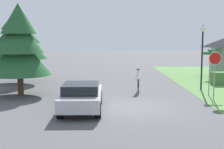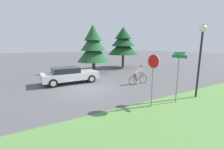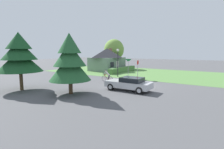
{
  "view_description": "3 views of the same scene",
  "coord_description": "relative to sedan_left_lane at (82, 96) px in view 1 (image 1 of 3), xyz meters",
  "views": [
    {
      "loc": [
        -1.1,
        -15.57,
        3.54
      ],
      "look_at": [
        -0.93,
        2.62,
        1.36
      ],
      "focal_mm": 50.0,
      "sensor_mm": 36.0,
      "label": 1
    },
    {
      "loc": [
        10.18,
        -3.79,
        3.12
      ],
      "look_at": [
        0.47,
        1.81,
        0.98
      ],
      "focal_mm": 24.0,
      "sensor_mm": 36.0,
      "label": 2
    },
    {
      "loc": [
        -17.8,
        -8.53,
        3.91
      ],
      "look_at": [
        -1.02,
        2.27,
        1.26
      ],
      "focal_mm": 28.0,
      "sensor_mm": 36.0,
      "label": 3
    }
  ],
  "objects": [
    {
      "name": "conifer_tall_far",
      "position": [
        -5.68,
        9.31,
        2.86
      ],
      "size": [
        4.34,
        4.34,
        5.8
      ],
      "color": "#4C3823",
      "rests_on": "ground"
    },
    {
      "name": "street_name_sign",
      "position": [
        7.48,
        4.01,
        1.23
      ],
      "size": [
        0.9,
        0.9,
        2.81
      ],
      "color": "gray",
      "rests_on": "ground"
    },
    {
      "name": "ground_plane",
      "position": [
        2.44,
        0.69,
        -0.7
      ],
      "size": [
        140.0,
        140.0,
        0.0
      ],
      "primitive_type": "plane",
      "color": "#515154"
    },
    {
      "name": "street_lamp",
      "position": [
        7.54,
        5.83,
        2.55
      ],
      "size": [
        0.4,
        0.4,
        4.37
      ],
      "color": "black",
      "rests_on": "ground"
    },
    {
      "name": "cyclist",
      "position": [
        3.2,
        4.82,
        0.04
      ],
      "size": [
        0.44,
        1.8,
        1.56
      ],
      "rotation": [
        0.0,
        0.0,
        1.5
      ],
      "color": "black",
      "rests_on": "ground"
    },
    {
      "name": "sedan_left_lane",
      "position": [
        0.0,
        0.0,
        0.0
      ],
      "size": [
        1.98,
        4.6,
        1.37
      ],
      "rotation": [
        0.0,
        0.0,
        1.58
      ],
      "color": "#BCBCC1",
      "rests_on": "ground"
    },
    {
      "name": "stop_sign",
      "position": [
        7.24,
        2.38,
        1.23
      ],
      "size": [
        0.71,
        0.08,
        2.73
      ],
      "rotation": [
        0.0,
        0.0,
        3.22
      ],
      "color": "gray",
      "rests_on": "ground"
    },
    {
      "name": "conifer_tall_near",
      "position": [
        -4.08,
        3.98,
        2.4
      ],
      "size": [
        3.79,
        3.79,
        5.57
      ],
      "color": "#4C3823",
      "rests_on": "ground"
    }
  ]
}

